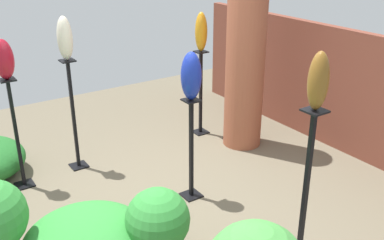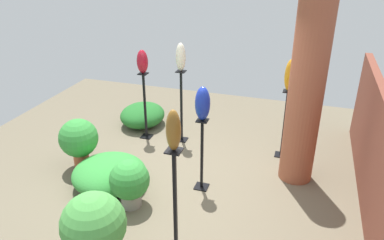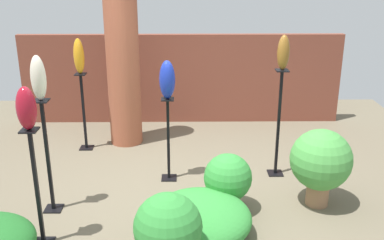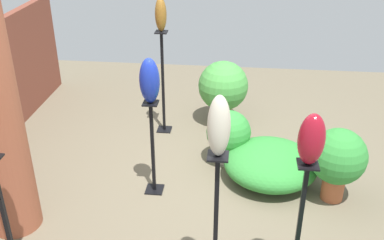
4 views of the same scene
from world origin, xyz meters
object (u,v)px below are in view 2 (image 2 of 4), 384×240
Objects in this scene: art_vase_bronze at (173,130)px; art_vase_amber at (290,75)px; potted_plant_back_center at (130,181)px; pedestal_ivory at (181,110)px; brick_pillar at (306,94)px; pedestal_ruby at (145,109)px; pedestal_bronze at (175,213)px; pedestal_amber at (284,127)px; art_vase_cobalt at (203,104)px; potted_plant_front_right at (79,140)px; art_vase_ruby at (142,62)px; potted_plant_mid_right at (94,226)px; pedestal_cobalt at (202,158)px; art_vase_ivory at (181,57)px.

art_vase_bronze is 2.92m from art_vase_amber.
pedestal_ivory is at bearing 178.89° from potted_plant_back_center.
brick_pillar is 2.92m from pedestal_ruby.
pedestal_amber is at bearing 161.66° from pedestal_bronze.
pedestal_bronze is 1.00m from art_vase_bronze.
pedestal_amber is at bearing 141.71° from art_vase_cobalt.
art_vase_bronze is at bearing 30.33° from pedestal_ruby.
potted_plant_front_right is (1.39, -3.05, -0.93)m from art_vase_amber.
pedestal_amber is (-2.77, 0.92, -0.13)m from pedestal_bronze.
brick_pillar is 2.58m from pedestal_bronze.
pedestal_bronze is at bearing 30.33° from art_vase_ruby.
art_vase_cobalt is at bearing 49.45° from art_vase_ruby.
brick_pillar reaches higher than potted_plant_front_right.
potted_plant_mid_right is (3.03, 0.76, -0.02)m from pedestal_ruby.
art_vase_ruby is 2.31m from potted_plant_back_center.
brick_pillar is 3.52m from potted_plant_front_right.
brick_pillar is 2.75m from potted_plant_back_center.
potted_plant_front_right is (0.07, -2.01, 0.01)m from pedestal_cobalt.
brick_pillar is 2.06× the size of pedestal_ivory.
brick_pillar is at bearing 118.95° from art_vase_cobalt.
art_vase_ruby is at bearing -82.79° from art_vase_ivory.
pedestal_ivory reaches higher than potted_plant_front_right.
potted_plant_front_right is (-0.64, -1.19, 0.12)m from potted_plant_back_center.
pedestal_ruby is 1.47× the size of potted_plant_front_right.
pedestal_ivory is at bearing -90.24° from art_vase_amber.
art_vase_ruby is at bearing -135.00° from pedestal_ruby.
art_vase_cobalt reaches higher than potted_plant_back_center.
pedestal_ruby is 0.87× the size of pedestal_bronze.
potted_plant_mid_right is at bearing -67.08° from pedestal_bronze.
art_vase_ivory reaches higher than art_vase_ruby.
potted_plant_mid_right is at bearing -21.06° from pedestal_cobalt.
art_vase_cobalt is 0.52× the size of potted_plant_mid_right.
pedestal_bronze is 0.89m from potted_plant_mid_right.
art_vase_amber is 0.61× the size of potted_plant_front_right.
brick_pillar is 2.81m from art_vase_ruby.
art_vase_ruby is at bearing -149.67° from pedestal_bronze.
art_vase_bronze is 0.90× the size of art_vase_cobalt.
art_vase_amber is 0.55× the size of potted_plant_mid_right.
pedestal_ivory is 1.09m from art_vase_ruby.
art_vase_ruby is 0.60× the size of potted_plant_back_center.
pedestal_bronze is 1.30× the size of pedestal_cobalt.
art_vase_amber reaches higher than pedestal_cobalt.
brick_pillar reaches higher than art_vase_ivory.
art_vase_bronze reaches higher than pedestal_cobalt.
pedestal_cobalt is 2.67× the size of art_vase_ruby.
art_vase_amber is (-0.08, 2.49, -0.02)m from art_vase_ruby.
brick_pillar is 3.95× the size of potted_plant_back_center.
art_vase_ruby reaches higher than pedestal_cobalt.
pedestal_ruby reaches higher than potted_plant_mid_right.
art_vase_ruby is at bearing 157.05° from potted_plant_front_right.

